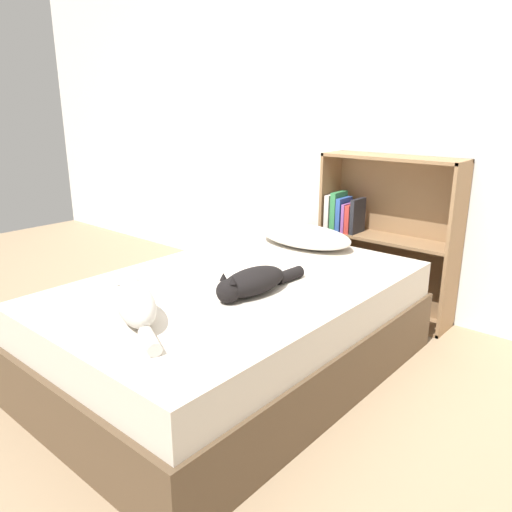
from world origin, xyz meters
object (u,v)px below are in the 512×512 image
object	(u,v)px
bed	(238,329)
pillow	(305,236)
cat_light	(135,303)
cat_dark	(252,282)
bookshelf	(384,234)

from	to	relation	value
bed	pillow	distance (m)	0.84
cat_light	cat_dark	world-z (taller)	cat_light
pillow	bookshelf	distance (m)	0.57
bookshelf	bed	bearing A→B (deg)	-97.64
cat_light	cat_dark	distance (m)	0.56
cat_light	pillow	bearing A→B (deg)	-59.17
bed	pillow	world-z (taller)	pillow
pillow	cat_light	world-z (taller)	cat_light
pillow	bookshelf	size ratio (longest dim) A/B	0.60
cat_light	bookshelf	distance (m)	1.87
pillow	cat_light	bearing A→B (deg)	-84.36
cat_dark	bookshelf	size ratio (longest dim) A/B	0.52
bookshelf	cat_dark	bearing A→B (deg)	-89.73
pillow	bookshelf	bearing A→B (deg)	58.31
cat_light	cat_dark	xyz separation A→B (m)	(0.17, 0.54, -0.02)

